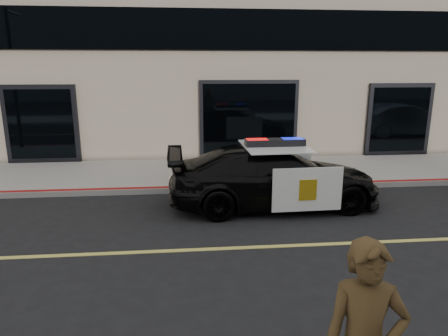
{
  "coord_description": "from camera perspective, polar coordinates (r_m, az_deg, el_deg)",
  "views": [
    {
      "loc": [
        -3.21,
        -6.83,
        3.3
      ],
      "look_at": [
        -2.34,
        2.2,
        1.0
      ],
      "focal_mm": 32.0,
      "sensor_mm": 36.0,
      "label": 1
    }
  ],
  "objects": [
    {
      "name": "ground",
      "position": [
        8.24,
        18.23,
        -10.16
      ],
      "size": [
        120.0,
        120.0,
        0.0
      ],
      "primitive_type": "plane",
      "color": "black",
      "rests_on": "ground"
    },
    {
      "name": "sidewalk_n",
      "position": [
        12.91,
        9.06,
        -0.42
      ],
      "size": [
        60.0,
        3.5,
        0.15
      ],
      "primitive_type": "cube",
      "color": "gray",
      "rests_on": "ground"
    },
    {
      "name": "police_car",
      "position": [
        9.7,
        7.14,
        -1.16
      ],
      "size": [
        2.47,
        5.18,
        1.66
      ],
      "color": "black",
      "rests_on": "ground"
    },
    {
      "name": "fire_hydrant",
      "position": [
        11.45,
        -7.08,
        0.15
      ],
      "size": [
        0.37,
        0.52,
        0.82
      ],
      "color": "beige",
      "rests_on": "sidewalk_n"
    }
  ]
}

